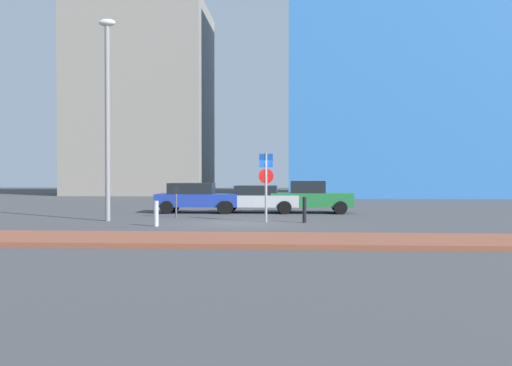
# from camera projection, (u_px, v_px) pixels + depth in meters

# --- Properties ---
(ground_plane) EXTENTS (120.00, 120.00, 0.00)m
(ground_plane) POSITION_uv_depth(u_px,v_px,m) (241.00, 223.00, 21.47)
(ground_plane) COLOR #424244
(sidewalk_brick) EXTENTS (40.00, 3.01, 0.14)m
(sidewalk_brick) POSITION_uv_depth(u_px,v_px,m) (221.00, 240.00, 15.39)
(sidewalk_brick) COLOR brown
(sidewalk_brick) RESTS_ON ground
(parked_car_blue) EXTENTS (4.13, 1.97, 1.50)m
(parked_car_blue) POSITION_uv_depth(u_px,v_px,m) (196.00, 197.00, 27.36)
(parked_car_blue) COLOR #1E389E
(parked_car_blue) RESTS_ON ground
(parked_car_silver) EXTENTS (4.17, 2.01, 1.37)m
(parked_car_silver) POSITION_uv_depth(u_px,v_px,m) (257.00, 198.00, 27.35)
(parked_car_silver) COLOR #B7BABF
(parked_car_silver) RESTS_ON ground
(parked_car_green) EXTENTS (4.04, 1.97, 1.61)m
(parked_car_green) POSITION_uv_depth(u_px,v_px,m) (310.00, 197.00, 27.21)
(parked_car_green) COLOR #237238
(parked_car_green) RESTS_ON ground
(parking_sign_post) EXTENTS (0.60, 0.10, 2.79)m
(parking_sign_post) POSITION_uv_depth(u_px,v_px,m) (266.00, 179.00, 21.94)
(parking_sign_post) COLOR gray
(parking_sign_post) RESTS_ON ground
(parking_meter) EXTENTS (0.18, 0.14, 1.39)m
(parking_meter) POSITION_uv_depth(u_px,v_px,m) (176.00, 197.00, 24.27)
(parking_meter) COLOR #4C4C51
(parking_meter) RESTS_ON ground
(street_lamp) EXTENTS (0.70, 0.36, 8.33)m
(street_lamp) POSITION_uv_depth(u_px,v_px,m) (107.00, 105.00, 22.41)
(street_lamp) COLOR gray
(street_lamp) RESTS_ON ground
(traffic_bollard_near) EXTENTS (0.18, 0.18, 0.95)m
(traffic_bollard_near) POSITION_uv_depth(u_px,v_px,m) (156.00, 214.00, 20.12)
(traffic_bollard_near) COLOR #B7B7BC
(traffic_bollard_near) RESTS_ON ground
(traffic_bollard_mid) EXTENTS (0.16, 0.16, 1.03)m
(traffic_bollard_mid) POSITION_uv_depth(u_px,v_px,m) (304.00, 210.00, 21.65)
(traffic_bollard_mid) COLOR black
(traffic_bollard_mid) RESTS_ON ground
(building_colorful_midrise) EXTENTS (19.12, 12.35, 23.49)m
(building_colorful_midrise) POSITION_uv_depth(u_px,v_px,m) (395.00, 66.00, 49.21)
(building_colorful_midrise) COLOR #3372BF
(building_colorful_midrise) RESTS_ON ground
(building_under_construction) EXTENTS (12.89, 10.08, 18.21)m
(building_under_construction) POSITION_uv_depth(u_px,v_px,m) (142.00, 102.00, 53.44)
(building_under_construction) COLOR gray
(building_under_construction) RESTS_ON ground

